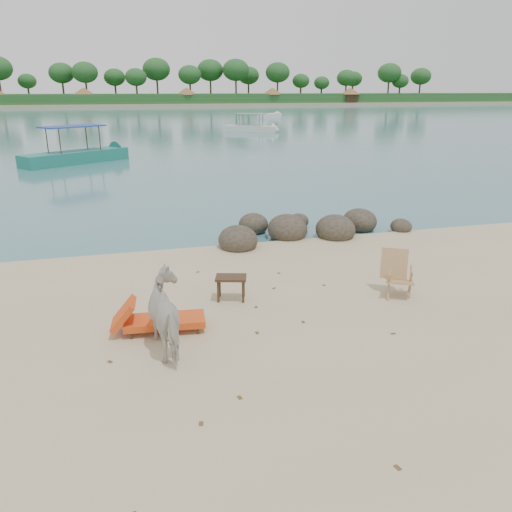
{
  "coord_description": "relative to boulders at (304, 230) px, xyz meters",
  "views": [
    {
      "loc": [
        -2.19,
        -7.44,
        4.27
      ],
      "look_at": [
        0.35,
        2.0,
        1.0
      ],
      "focal_mm": 35.0,
      "sensor_mm": 36.0,
      "label": 1
    }
  ],
  "objects": [
    {
      "name": "side_table",
      "position": [
        -3.21,
        -4.29,
        0.07
      ],
      "size": [
        0.73,
        0.57,
        0.52
      ],
      "primitive_type": null,
      "rotation": [
        0.0,
        0.0,
        -0.28
      ],
      "color": "#2F2113",
      "rests_on": "ground"
    },
    {
      "name": "deck_chair",
      "position": [
        0.33,
        -5.04,
        0.3
      ],
      "size": [
        0.88,
        0.9,
        0.97
      ],
      "primitive_type": null,
      "rotation": [
        0.0,
        0.0,
        -0.51
      ],
      "color": "tan",
      "rests_on": "ground"
    },
    {
      "name": "far_scenery",
      "position": [
        -3.02,
        130.29,
        2.95
      ],
      "size": [
        420.0,
        18.0,
        9.5
      ],
      "color": "#1E4C1E",
      "rests_on": "ground"
    },
    {
      "name": "boat_far",
      "position": [
        18.68,
        66.45,
        0.16
      ],
      "size": [
        5.37,
        5.02,
        0.7
      ],
      "primitive_type": null,
      "rotation": [
        0.0,
        0.0,
        0.73
      ],
      "color": "silver",
      "rests_on": "water"
    },
    {
      "name": "cow",
      "position": [
        -4.63,
        -6.1,
        0.46
      ],
      "size": [
        0.99,
        1.66,
        1.31
      ],
      "primitive_type": "imported",
      "rotation": [
        0.0,
        0.0,
        3.33
      ],
      "color": "beige",
      "rests_on": "ground"
    },
    {
      "name": "boulders",
      "position": [
        0.0,
        0.0,
        0.0
      ],
      "size": [
        6.28,
        2.87,
        0.9
      ],
      "rotation": [
        0.0,
        0.0,
        0.28
      ],
      "color": "#332D22",
      "rests_on": "ground"
    },
    {
      "name": "dead_leaves",
      "position": [
        -3.0,
        -6.0,
        -0.19
      ],
      "size": [
        5.12,
        7.35,
        0.0
      ],
      "color": "brown",
      "rests_on": "ground"
    },
    {
      "name": "boat_mid",
      "position": [
        8.51,
        39.38,
        1.34
      ],
      "size": [
        6.02,
        4.63,
        3.06
      ],
      "primitive_type": null,
      "rotation": [
        0.0,
        0.0,
        -0.58
      ],
      "color": "silver",
      "rests_on": "water"
    },
    {
      "name": "boat_near",
      "position": [
        -7.9,
        18.82,
        1.62
      ],
      "size": [
        7.04,
        5.73,
        3.62
      ],
      "primitive_type": null,
      "rotation": [
        0.0,
        0.0,
        0.62
      ],
      "color": "#1C7365",
      "rests_on": "water"
    },
    {
      "name": "water",
      "position": [
        -3.04,
        83.59,
        -0.19
      ],
      "size": [
        400.0,
        400.0,
        0.0
      ],
      "primitive_type": "plane",
      "color": "#386D71",
      "rests_on": "ground"
    },
    {
      "name": "far_shore",
      "position": [
        -3.04,
        163.59,
        -0.19
      ],
      "size": [
        420.0,
        90.0,
        1.4
      ],
      "primitive_type": "cube",
      "color": "tan",
      "rests_on": "ground"
    },
    {
      "name": "lounge_chair",
      "position": [
        -4.69,
        -5.36,
        0.08
      ],
      "size": [
        1.88,
        0.82,
        0.55
      ],
      "primitive_type": null,
      "rotation": [
        0.0,
        0.0,
        -0.1
      ],
      "color": "#E8401B",
      "rests_on": "ground"
    }
  ]
}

